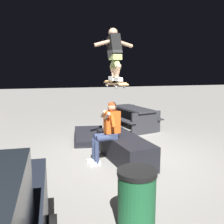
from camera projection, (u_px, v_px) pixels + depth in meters
ground_plane at (127, 157)px, 6.24m from camera, size 40.00×40.00×0.00m
ledge_box_main at (124, 149)px, 6.02m from camera, size 2.05×0.98×0.55m
person_sitting_on_ledge at (107, 128)px, 5.81m from camera, size 0.60×0.78×1.39m
skateboard at (115, 84)px, 5.65m from camera, size 1.04×0.32×0.13m
skater_airborne at (114, 52)px, 5.58m from camera, size 0.63×0.89×1.12m
kicker_ramp at (89, 139)px, 7.51m from camera, size 1.29×0.99×0.44m
picnic_table_back at (133, 115)px, 8.92m from camera, size 2.00×1.75×0.75m
trash_bin at (137, 200)px, 3.42m from camera, size 0.53×0.53×0.85m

